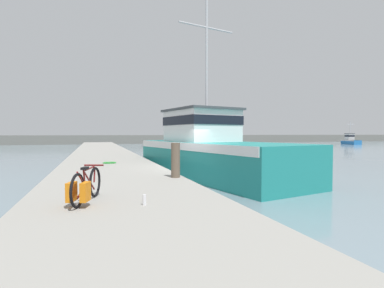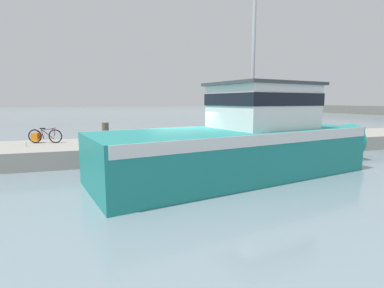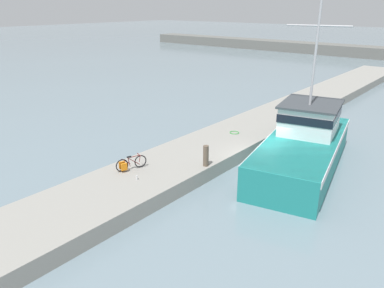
% 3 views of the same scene
% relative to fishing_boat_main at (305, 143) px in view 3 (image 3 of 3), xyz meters
% --- Properties ---
extents(ground_plane, '(320.00, 320.00, 0.00)m').
position_rel_fishing_boat_main_xyz_m(ground_plane, '(-1.66, -2.31, -1.41)').
color(ground_plane, gray).
extents(dock_pier, '(4.48, 80.00, 0.82)m').
position_rel_fishing_boat_main_xyz_m(dock_pier, '(-5.22, -2.31, -1.00)').
color(dock_pier, gray).
rests_on(dock_pier, ground_plane).
extents(fishing_boat_main, '(5.99, 13.17, 9.45)m').
position_rel_fishing_boat_main_xyz_m(fishing_boat_main, '(0.00, 0.00, 0.00)').
color(fishing_boat_main, teal).
rests_on(fishing_boat_main, ground_plane).
extents(bicycle_touring, '(0.76, 1.67, 0.77)m').
position_rel_fishing_boat_main_xyz_m(bicycle_touring, '(-6.09, -8.35, -0.23)').
color(bicycle_touring, black).
rests_on(bicycle_touring, dock_pier).
extents(mooring_post, '(0.30, 0.30, 1.17)m').
position_rel_fishing_boat_main_xyz_m(mooring_post, '(-3.28, -5.31, -0.00)').
color(mooring_post, brown).
rests_on(mooring_post, dock_pier).
extents(hose_coil, '(0.65, 0.65, 0.05)m').
position_rel_fishing_boat_main_xyz_m(hose_coil, '(-5.16, 0.35, -0.56)').
color(hose_coil, green).
rests_on(hose_coil, dock_pier).
extents(water_bottle_by_bike, '(0.08, 0.08, 0.22)m').
position_rel_fishing_boat_main_xyz_m(water_bottle_by_bike, '(-4.91, -8.87, -0.48)').
color(water_bottle_by_bike, silver).
rests_on(water_bottle_by_bike, dock_pier).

